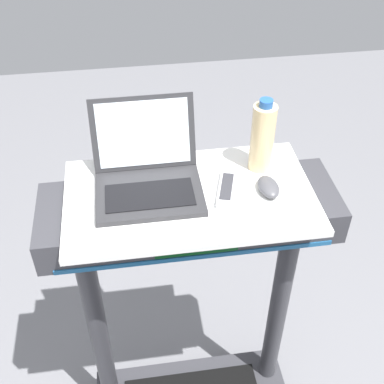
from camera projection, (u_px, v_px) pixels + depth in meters
desk_board at (190, 197)px, 1.48m from camera, size 0.73×0.42×0.02m
laptop at (147, 174)px, 1.47m from camera, size 0.31×0.30×0.23m
computer_mouse at (268, 187)px, 1.47m from camera, size 0.06×0.10×0.03m
water_bottle at (262, 137)px, 1.50m from camera, size 0.07×0.07×0.24m
tv_remote at (227, 189)px, 1.47m from camera, size 0.09×0.17×0.02m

